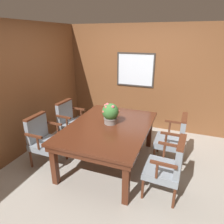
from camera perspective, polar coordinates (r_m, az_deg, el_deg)
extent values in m
plane|color=#A39E93|center=(3.74, -1.01, -14.78)|extent=(14.00, 14.00, 0.00)
cube|color=brown|center=(4.93, 7.21, 9.62)|extent=(7.20, 0.06, 2.45)
cube|color=white|center=(4.87, 6.68, 11.86)|extent=(0.83, 0.01, 0.72)
cube|color=#38332D|center=(4.82, 6.86, 16.29)|extent=(0.90, 0.02, 0.04)
cube|color=#38332D|center=(4.94, 6.48, 7.53)|extent=(0.90, 0.02, 0.04)
cube|color=#38332D|center=(4.99, 1.72, 12.21)|extent=(0.04, 0.02, 0.72)
cube|color=#38332D|center=(4.78, 11.81, 11.39)|extent=(0.04, 0.02, 0.72)
cube|color=brown|center=(4.14, -24.23, 5.70)|extent=(0.06, 7.20, 2.45)
cube|color=#4C2314|center=(3.28, -16.13, -14.20)|extent=(0.09, 0.09, 0.69)
cube|color=#4C2314|center=(2.84, 4.04, -19.55)|extent=(0.09, 0.09, 0.69)
cube|color=#4C2314|center=(4.51, -3.77, -3.17)|extent=(0.09, 0.09, 0.69)
cube|color=#4C2314|center=(4.20, 10.69, -5.41)|extent=(0.09, 0.09, 0.69)
cube|color=#4C2314|center=(3.49, -0.88, -5.28)|extent=(1.30, 1.80, 0.09)
cube|color=#4C2314|center=(3.46, -0.89, -4.28)|extent=(1.36, 1.86, 0.04)
cylinder|color=#562B19|center=(4.12, 13.02, -8.98)|extent=(0.04, 0.04, 0.33)
cylinder|color=#562B19|center=(3.74, 11.88, -12.23)|extent=(0.04, 0.04, 0.33)
cylinder|color=#562B19|center=(4.10, 19.05, -9.84)|extent=(0.04, 0.04, 0.33)
cylinder|color=#562B19|center=(3.71, 18.60, -13.22)|extent=(0.04, 0.04, 0.33)
cube|color=gray|center=(3.80, 15.97, -8.15)|extent=(0.50, 0.51, 0.11)
cube|color=gray|center=(3.67, 19.58, -4.87)|extent=(0.09, 0.47, 0.43)
cube|color=#562B19|center=(3.58, 20.03, -1.52)|extent=(0.09, 0.47, 0.03)
cylinder|color=#562B19|center=(3.96, 16.13, -4.16)|extent=(0.04, 0.04, 0.23)
cube|color=#562B19|center=(3.91, 17.37, -2.78)|extent=(0.34, 0.04, 0.04)
cylinder|color=#562B19|center=(3.49, 15.15, -7.62)|extent=(0.04, 0.04, 0.23)
cube|color=#562B19|center=(3.43, 16.56, -6.10)|extent=(0.34, 0.04, 0.04)
cylinder|color=#562B19|center=(4.18, -10.01, -8.21)|extent=(0.04, 0.04, 0.33)
cylinder|color=#562B19|center=(4.51, -6.87, -5.73)|extent=(0.04, 0.04, 0.33)
cylinder|color=#562B19|center=(4.42, -14.70, -6.94)|extent=(0.04, 0.04, 0.33)
cylinder|color=#562B19|center=(4.73, -11.38, -4.69)|extent=(0.04, 0.04, 0.33)
cube|color=gray|center=(4.36, -10.94, -3.75)|extent=(0.52, 0.53, 0.11)
cube|color=gray|center=(4.37, -13.40, -0.01)|extent=(0.11, 0.47, 0.43)
cube|color=#562B19|center=(4.29, -13.66, 2.88)|extent=(0.11, 0.47, 0.03)
cylinder|color=#562B19|center=(4.08, -12.75, -3.06)|extent=(0.04, 0.04, 0.23)
cube|color=#562B19|center=(4.08, -13.71, -1.40)|extent=(0.35, 0.06, 0.04)
cylinder|color=#562B19|center=(4.47, -8.81, -0.58)|extent=(0.04, 0.04, 0.23)
cube|color=#562B19|center=(4.47, -9.68, 0.93)|extent=(0.35, 0.06, 0.04)
cylinder|color=#562B19|center=(3.61, -16.98, -14.15)|extent=(0.04, 0.04, 0.33)
cylinder|color=#562B19|center=(3.90, -12.89, -10.84)|extent=(0.04, 0.04, 0.33)
cylinder|color=#562B19|center=(3.86, -22.12, -12.31)|extent=(0.04, 0.04, 0.33)
cylinder|color=#562B19|center=(4.13, -17.90, -9.39)|extent=(0.04, 0.04, 0.33)
cube|color=gray|center=(3.75, -17.84, -8.74)|extent=(0.50, 0.52, 0.11)
cube|color=gray|center=(3.76, -20.74, -4.40)|extent=(0.09, 0.47, 0.43)
cube|color=#562B19|center=(3.67, -21.20, -1.12)|extent=(0.10, 0.47, 0.03)
cylinder|color=#562B19|center=(3.48, -20.40, -8.32)|extent=(0.04, 0.04, 0.23)
cube|color=#562B19|center=(3.48, -21.55, -6.38)|extent=(0.34, 0.04, 0.04)
cylinder|color=#562B19|center=(3.83, -15.25, -4.93)|extent=(0.04, 0.04, 0.23)
cube|color=#562B19|center=(3.83, -16.30, -3.17)|extent=(0.34, 0.04, 0.04)
cylinder|color=#562B19|center=(3.39, 10.86, -16.04)|extent=(0.04, 0.04, 0.33)
cylinder|color=#562B19|center=(3.05, 8.73, -20.80)|extent=(0.04, 0.04, 0.33)
cylinder|color=#562B19|center=(3.35, 18.37, -17.35)|extent=(0.04, 0.04, 0.33)
cylinder|color=#562B19|center=(3.01, 17.30, -22.40)|extent=(0.04, 0.04, 0.33)
cube|color=gray|center=(3.05, 14.20, -15.86)|extent=(0.52, 0.53, 0.11)
cube|color=gray|center=(2.89, 18.78, -12.20)|extent=(0.10, 0.47, 0.43)
cube|color=#562B19|center=(2.77, 19.34, -8.16)|extent=(0.11, 0.47, 0.03)
cylinder|color=#562B19|center=(3.18, 14.70, -10.58)|extent=(0.04, 0.04, 0.23)
cube|color=#562B19|center=(3.12, 16.24, -8.99)|extent=(0.35, 0.05, 0.04)
cylinder|color=#562B19|center=(2.75, 12.69, -15.98)|extent=(0.04, 0.04, 0.23)
cube|color=#562B19|center=(2.67, 14.48, -14.29)|extent=(0.35, 0.05, 0.04)
cylinder|color=gray|center=(3.52, -0.47, -2.47)|extent=(0.22, 0.22, 0.11)
cylinder|color=gray|center=(3.50, -0.47, -1.82)|extent=(0.23, 0.23, 0.02)
sphere|color=#387033|center=(3.45, -0.47, 0.11)|extent=(0.29, 0.29, 0.29)
sphere|color=#D75B65|center=(3.56, -1.64, 0.97)|extent=(0.05, 0.05, 0.05)
sphere|color=#E5545B|center=(3.51, -1.46, 1.91)|extent=(0.04, 0.04, 0.04)
sphere|color=#E9525C|center=(3.37, -1.79, 1.35)|extent=(0.04, 0.04, 0.04)
sphere|color=#E06268|center=(3.48, -1.86, 1.84)|extent=(0.06, 0.06, 0.06)
sphere|color=#D55863|center=(3.35, 0.23, 1.47)|extent=(0.06, 0.06, 0.06)
sphere|color=#D75D65|center=(3.41, -1.29, 2.14)|extent=(0.06, 0.06, 0.06)
sphere|color=#E65574|center=(3.50, -1.96, 1.59)|extent=(0.04, 0.04, 0.04)
sphere|color=#E86862|center=(3.46, 1.79, 0.21)|extent=(0.05, 0.05, 0.05)
sphere|color=#D5696B|center=(3.36, 0.46, 1.56)|extent=(0.04, 0.04, 0.04)
sphere|color=#E35B56|center=(3.38, -2.48, 0.10)|extent=(0.04, 0.04, 0.04)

